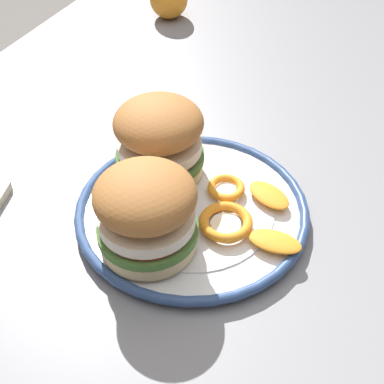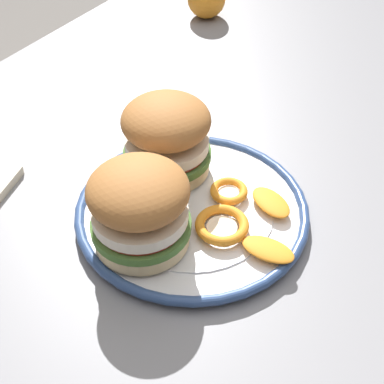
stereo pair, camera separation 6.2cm
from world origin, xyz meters
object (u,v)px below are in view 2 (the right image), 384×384
(dining_table, at_px, (218,244))
(sandwich_half_left, at_px, (139,207))
(dinner_plate, at_px, (192,211))
(sandwich_half_right, at_px, (167,135))

(dining_table, relative_size, sandwich_half_left, 10.65)
(dining_table, xyz_separation_m, dinner_plate, (-0.04, 0.01, 0.09))
(dinner_plate, xyz_separation_m, sandwich_half_right, (0.04, 0.06, 0.06))
(dining_table, distance_m, sandwich_half_left, 0.19)
(dinner_plate, height_order, sandwich_half_right, sandwich_half_right)
(sandwich_half_left, bearing_deg, dinner_plate, -13.32)
(dining_table, relative_size, sandwich_half_right, 10.66)
(sandwich_half_left, xyz_separation_m, sandwich_half_right, (0.12, 0.05, 0.00))
(dinner_plate, distance_m, sandwich_half_right, 0.10)
(dining_table, relative_size, dinner_plate, 5.35)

